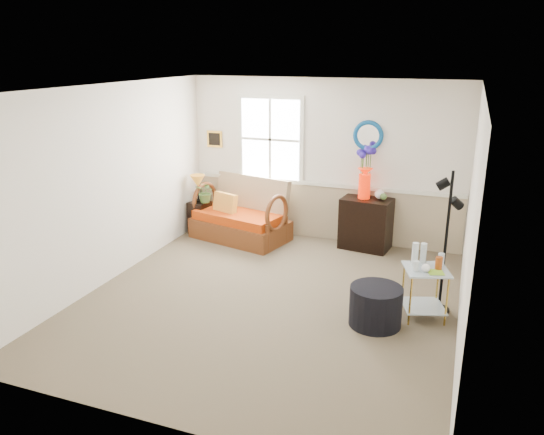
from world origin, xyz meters
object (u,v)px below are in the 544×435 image
(loveseat, at_px, (240,210))
(side_table, at_px, (424,293))
(floor_lamp, at_px, (446,243))
(cabinet, at_px, (366,223))
(lamp_stand, at_px, (200,217))
(ottoman, at_px, (376,306))

(loveseat, relative_size, side_table, 2.51)
(loveseat, bearing_deg, floor_lamp, -11.32)
(loveseat, xyz_separation_m, side_table, (3.09, -1.75, -0.20))
(cabinet, relative_size, floor_lamp, 0.47)
(lamp_stand, distance_m, ottoman, 4.00)
(cabinet, height_order, ottoman, cabinet)
(side_table, height_order, ottoman, side_table)
(lamp_stand, height_order, ottoman, lamp_stand)
(lamp_stand, distance_m, floor_lamp, 4.36)
(lamp_stand, relative_size, floor_lamp, 0.32)
(lamp_stand, distance_m, cabinet, 2.80)
(loveseat, distance_m, ottoman, 3.37)
(loveseat, height_order, ottoman, loveseat)
(lamp_stand, relative_size, ottoman, 0.92)
(loveseat, height_order, lamp_stand, loveseat)
(lamp_stand, xyz_separation_m, floor_lamp, (4.03, -1.55, 0.59))
(loveseat, bearing_deg, cabinet, 21.87)
(lamp_stand, height_order, floor_lamp, floor_lamp)
(loveseat, distance_m, cabinet, 2.05)
(side_table, xyz_separation_m, ottoman, (-0.49, -0.38, -0.08))
(lamp_stand, distance_m, side_table, 4.25)
(ottoman, bearing_deg, cabinet, 103.42)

